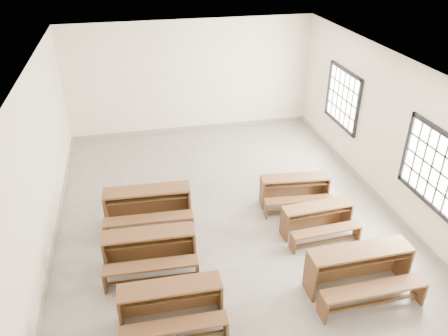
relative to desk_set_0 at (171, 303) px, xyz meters
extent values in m
plane|color=gray|center=(1.46, 2.86, -0.41)|extent=(8.50, 8.50, 0.00)
cube|color=white|center=(1.46, 2.86, 2.76)|extent=(7.00, 8.50, 0.05)
cube|color=silver|center=(1.46, 7.08, 1.19)|extent=(7.00, 0.05, 3.20)
cube|color=silver|center=(1.46, -1.37, 1.19)|extent=(7.00, 0.05, 3.20)
cube|color=silver|center=(-2.01, 2.86, 1.19)|extent=(0.05, 8.50, 3.20)
cube|color=silver|center=(4.94, 2.86, 1.19)|extent=(0.05, 8.50, 3.20)
cube|color=gray|center=(1.46, 7.09, -0.36)|extent=(7.00, 0.04, 0.10)
cube|color=gray|center=(-2.02, 2.86, -0.36)|extent=(0.04, 8.50, 0.10)
cube|color=gray|center=(4.94, 2.86, -0.36)|extent=(0.04, 8.50, 0.10)
cube|color=white|center=(4.93, 1.06, 1.19)|extent=(0.02, 1.50, 1.30)
cube|color=black|center=(4.91, 1.06, 1.88)|extent=(0.06, 1.62, 0.08)
cube|color=black|center=(4.91, 1.06, 0.50)|extent=(0.06, 1.62, 0.08)
cube|color=black|center=(4.91, 1.85, 1.19)|extent=(0.06, 0.08, 1.46)
cube|color=white|center=(4.93, 4.66, 1.19)|extent=(0.02, 1.50, 1.30)
cube|color=black|center=(4.91, 4.66, 1.88)|extent=(0.06, 1.62, 0.08)
cube|color=black|center=(4.91, 4.66, 0.50)|extent=(0.06, 1.62, 0.08)
cube|color=black|center=(4.91, 3.87, 1.19)|extent=(0.06, 0.08, 1.46)
cube|color=black|center=(4.91, 5.45, 1.19)|extent=(0.06, 0.08, 1.46)
cube|color=brown|center=(0.00, 0.05, 0.27)|extent=(1.57, 0.43, 0.04)
cube|color=brown|center=(0.00, 0.23, -0.08)|extent=(1.57, 0.07, 0.67)
cube|color=brown|center=(-0.76, 0.07, -0.08)|extent=(0.05, 0.39, 0.67)
cube|color=brown|center=(0.76, 0.03, -0.08)|extent=(0.05, 0.39, 0.67)
cube|color=brown|center=(0.00, 0.03, 0.14)|extent=(1.46, 0.33, 0.02)
cube|color=brown|center=(-0.01, -0.43, -0.02)|extent=(1.57, 0.31, 0.04)
cube|color=brown|center=(0.75, -0.45, -0.22)|extent=(0.05, 0.27, 0.37)
cube|color=brown|center=(-0.22, 1.40, 0.29)|extent=(1.62, 0.47, 0.04)
cube|color=brown|center=(-0.21, 1.58, -0.07)|extent=(1.61, 0.11, 0.68)
cube|color=brown|center=(-1.00, 1.43, -0.07)|extent=(0.06, 0.40, 0.68)
cube|color=brown|center=(0.56, 1.36, -0.07)|extent=(0.06, 0.40, 0.68)
cube|color=brown|center=(-0.22, 1.38, 0.15)|extent=(1.50, 0.37, 0.02)
cube|color=brown|center=(-0.24, 0.90, -0.01)|extent=(1.62, 0.35, 0.04)
cube|color=brown|center=(-1.02, 0.94, -0.22)|extent=(0.05, 0.28, 0.38)
cube|color=brown|center=(0.54, 0.87, -0.22)|extent=(0.05, 0.28, 0.38)
cube|color=brown|center=(-0.24, 0.90, -0.31)|extent=(1.49, 0.12, 0.04)
cube|color=brown|center=(-0.16, 2.74, 0.35)|extent=(1.75, 0.52, 0.04)
cube|color=brown|center=(-0.15, 2.93, -0.04)|extent=(1.73, 0.13, 0.74)
cube|color=brown|center=(-1.00, 2.78, -0.04)|extent=(0.06, 0.43, 0.74)
cube|color=brown|center=(0.68, 2.70, -0.04)|extent=(0.06, 0.43, 0.74)
cube|color=brown|center=(-0.16, 2.71, 0.19)|extent=(1.61, 0.40, 0.02)
cube|color=brown|center=(-0.18, 2.21, 0.02)|extent=(1.74, 0.39, 0.04)
cube|color=brown|center=(-1.03, 2.25, -0.21)|extent=(0.06, 0.30, 0.41)
cube|color=brown|center=(0.66, 2.17, -0.21)|extent=(0.06, 0.30, 0.41)
cube|color=brown|center=(-0.18, 2.21, -0.30)|extent=(1.60, 0.13, 0.04)
cube|color=brown|center=(3.14, 0.10, 0.35)|extent=(1.74, 0.45, 0.04)
cube|color=brown|center=(3.14, 0.30, -0.04)|extent=(1.74, 0.06, 0.74)
cube|color=brown|center=(2.29, 0.09, -0.04)|extent=(0.05, 0.44, 0.74)
cube|color=brown|center=(3.99, 0.11, -0.04)|extent=(0.05, 0.44, 0.74)
cube|color=brown|center=(3.14, 0.08, 0.20)|extent=(1.61, 0.34, 0.02)
cube|color=brown|center=(3.15, -0.43, 0.02)|extent=(1.74, 0.32, 0.04)
cube|color=brown|center=(2.30, -0.44, -0.20)|extent=(0.05, 0.30, 0.41)
cube|color=brown|center=(4.00, -0.42, -0.20)|extent=(0.05, 0.30, 0.41)
cube|color=brown|center=(3.15, -0.43, -0.30)|extent=(1.61, 0.07, 0.04)
cube|color=brown|center=(3.07, 1.65, 0.20)|extent=(1.42, 0.43, 0.04)
cube|color=brown|center=(3.06, 1.80, -0.11)|extent=(1.40, 0.12, 0.60)
cube|color=brown|center=(2.38, 1.61, -0.11)|extent=(0.06, 0.35, 0.60)
cube|color=brown|center=(3.75, 1.69, -0.11)|extent=(0.06, 0.35, 0.60)
cube|color=brown|center=(3.07, 1.63, 0.08)|extent=(1.31, 0.34, 0.02)
cube|color=brown|center=(3.09, 1.22, -0.06)|extent=(1.41, 0.33, 0.04)
cube|color=brown|center=(2.41, 1.18, -0.24)|extent=(0.05, 0.25, 0.33)
cube|color=brown|center=(3.77, 1.26, -0.24)|extent=(0.05, 0.25, 0.33)
cube|color=brown|center=(3.09, 1.22, -0.32)|extent=(1.30, 0.12, 0.04)
cube|color=brown|center=(3.01, 2.73, 0.24)|extent=(1.51, 0.52, 0.04)
cube|color=brown|center=(3.03, 2.89, -0.10)|extent=(1.47, 0.19, 0.63)
cube|color=brown|center=(2.30, 2.80, -0.10)|extent=(0.08, 0.37, 0.63)
cube|color=brown|center=(3.73, 2.65, -0.10)|extent=(0.08, 0.37, 0.63)
cube|color=brown|center=(3.01, 2.71, 0.11)|extent=(1.39, 0.42, 0.02)
cube|color=brown|center=(2.97, 2.28, -0.04)|extent=(1.50, 0.41, 0.04)
cube|color=brown|center=(2.25, 2.35, -0.24)|extent=(0.06, 0.26, 0.35)
cube|color=brown|center=(3.68, 2.20, -0.24)|extent=(0.06, 0.26, 0.35)
cube|color=brown|center=(2.97, 2.28, -0.32)|extent=(1.36, 0.19, 0.04)
camera|label=1|loc=(-0.25, -4.81, 5.05)|focal=35.00mm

